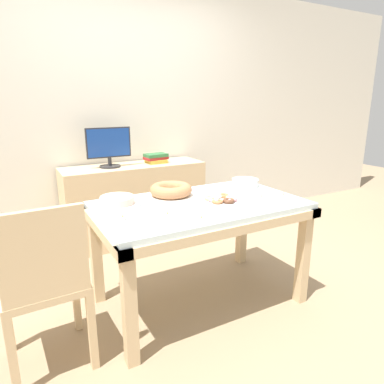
{
  "coord_description": "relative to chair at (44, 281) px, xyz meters",
  "views": [
    {
      "loc": [
        -1.12,
        -1.91,
        1.42
      ],
      "look_at": [
        -0.03,
        0.06,
        0.81
      ],
      "focal_mm": 32.0,
      "sensor_mm": 36.0,
      "label": 1
    }
  ],
  "objects": [
    {
      "name": "ground_plane",
      "position": [
        1.02,
        0.17,
        -0.52
      ],
      "size": [
        12.0,
        12.0,
        0.0
      ],
      "primitive_type": "plane",
      "color": "#997F60"
    },
    {
      "name": "wall_back",
      "position": [
        1.02,
        1.79,
        0.78
      ],
      "size": [
        8.0,
        0.1,
        2.6
      ],
      "primitive_type": "cube",
      "color": "silver",
      "rests_on": "ground"
    },
    {
      "name": "dining_table",
      "position": [
        1.02,
        0.17,
        0.12
      ],
      "size": [
        1.4,
        0.84,
        0.75
      ],
      "color": "silver",
      "rests_on": "ground"
    },
    {
      "name": "chair",
      "position": [
        0.0,
        0.0,
        0.0
      ],
      "size": [
        0.43,
        0.43,
        0.94
      ],
      "color": "#D1B284",
      "rests_on": "ground"
    },
    {
      "name": "sideboard",
      "position": [
        1.02,
        1.49,
        -0.13
      ],
      "size": [
        1.41,
        0.44,
        0.79
      ],
      "color": "#D1B284",
      "rests_on": "ground"
    },
    {
      "name": "computer_monitor",
      "position": [
        0.78,
        1.48,
        0.45
      ],
      "size": [
        0.42,
        0.2,
        0.38
      ],
      "color": "#262628",
      "rests_on": "sideboard"
    },
    {
      "name": "book_stack",
      "position": [
        1.26,
        1.49,
        0.31
      ],
      "size": [
        0.24,
        0.18,
        0.09
      ],
      "color": "#B29933",
      "rests_on": "sideboard"
    },
    {
      "name": "cake_chocolate_round",
      "position": [
        0.51,
        0.37,
        0.25
      ],
      "size": [
        0.3,
        0.3,
        0.06
      ],
      "color": "white",
      "rests_on": "dining_table"
    },
    {
      "name": "cake_golden_bundt",
      "position": [
        0.91,
        0.39,
        0.27
      ],
      "size": [
        0.32,
        0.32,
        0.09
      ],
      "color": "white",
      "rests_on": "dining_table"
    },
    {
      "name": "pastry_platter",
      "position": [
        1.15,
        0.11,
        0.24
      ],
      "size": [
        0.3,
        0.3,
        0.04
      ],
      "color": "white",
      "rests_on": "dining_table"
    },
    {
      "name": "plate_stack",
      "position": [
        1.55,
        0.38,
        0.25
      ],
      "size": [
        0.21,
        0.21,
        0.06
      ],
      "color": "white",
      "rests_on": "dining_table"
    },
    {
      "name": "tealight_near_cakes",
      "position": [
        0.46,
        0.09,
        0.23
      ],
      "size": [
        0.04,
        0.04,
        0.04
      ],
      "color": "silver",
      "rests_on": "dining_table"
    },
    {
      "name": "tealight_right_edge",
      "position": [
        1.43,
        0.04,
        0.23
      ],
      "size": [
        0.04,
        0.04,
        0.04
      ],
      "color": "silver",
      "rests_on": "dining_table"
    },
    {
      "name": "tealight_near_front",
      "position": [
        1.61,
        0.01,
        0.23
      ],
      "size": [
        0.04,
        0.04,
        0.04
      ],
      "color": "silver",
      "rests_on": "dining_table"
    },
    {
      "name": "tealight_left_edge",
      "position": [
        0.84,
        -0.14,
        0.23
      ],
      "size": [
        0.04,
        0.04,
        0.04
      ],
      "color": "silver",
      "rests_on": "dining_table"
    },
    {
      "name": "tealight_centre",
      "position": [
        0.7,
        0.02,
        0.23
      ],
      "size": [
        0.04,
        0.04,
        0.04
      ],
      "color": "silver",
      "rests_on": "dining_table"
    }
  ]
}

